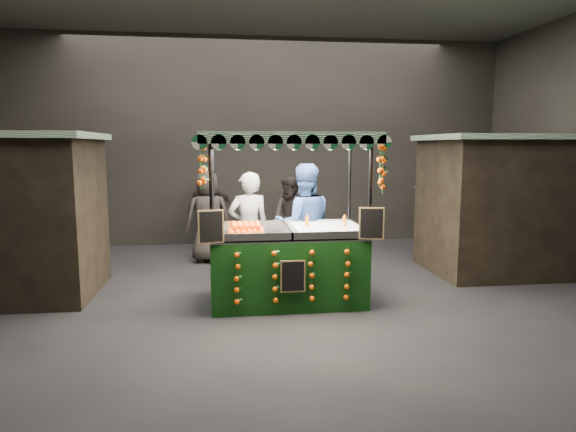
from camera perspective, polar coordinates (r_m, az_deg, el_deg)
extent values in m
plane|color=black|center=(7.80, -0.25, -9.89)|extent=(12.00, 12.00, 0.00)
cube|color=black|center=(12.40, -3.16, 8.42)|extent=(12.00, 0.10, 5.00)
cube|color=black|center=(2.55, 14.06, 10.33)|extent=(12.00, 0.10, 5.00)
cube|color=black|center=(9.13, -29.70, -0.27)|extent=(2.80, 2.00, 2.50)
cube|color=black|center=(10.41, 23.43, 0.99)|extent=(2.80, 2.00, 2.50)
cube|color=#135728|center=(10.34, 23.83, 8.16)|extent=(3.00, 2.20, 0.10)
cube|color=black|center=(7.76, -0.12, -5.99)|extent=(2.29, 1.25, 1.04)
cube|color=silver|center=(7.65, -0.12, -2.04)|extent=(2.29, 1.25, 0.04)
cylinder|color=black|center=(6.97, -8.63, -1.54)|extent=(0.05, 0.05, 2.50)
cylinder|color=black|center=(7.27, 9.23, -1.17)|extent=(0.05, 0.05, 2.50)
cylinder|color=black|center=(8.15, -8.46, -0.18)|extent=(0.05, 0.05, 2.50)
cylinder|color=black|center=(8.40, 6.92, 0.09)|extent=(0.05, 0.05, 2.50)
cube|color=#135728|center=(7.53, -0.13, 9.11)|extent=(2.55, 1.51, 0.08)
cube|color=white|center=(7.74, 4.48, -1.48)|extent=(1.02, 1.13, 0.08)
cube|color=black|center=(6.90, -8.74, -1.20)|extent=(0.35, 0.10, 0.46)
cube|color=black|center=(7.21, 9.46, -0.83)|extent=(0.35, 0.10, 0.46)
cube|color=black|center=(7.10, 0.56, -6.86)|extent=(0.35, 0.03, 0.46)
imported|color=slate|center=(8.64, -4.48, -1.47)|extent=(0.78, 0.58, 1.96)
imported|color=navy|center=(8.52, 1.80, -1.10)|extent=(1.02, 0.80, 2.10)
imported|color=#2B2622|center=(10.58, -24.10, -1.20)|extent=(0.61, 0.41, 1.67)
imported|color=black|center=(10.60, 0.39, -0.25)|extent=(1.08, 1.05, 1.76)
imported|color=#292621|center=(11.79, -8.75, 0.82)|extent=(1.19, 0.74, 1.90)
imported|color=black|center=(11.36, 15.46, -0.09)|extent=(1.12, 1.28, 1.72)
imported|color=#2E2825|center=(10.49, -9.07, -0.09)|extent=(1.01, 0.75, 1.89)
imported|color=#282221|center=(12.34, 18.75, -0.07)|extent=(1.37, 1.26, 1.53)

